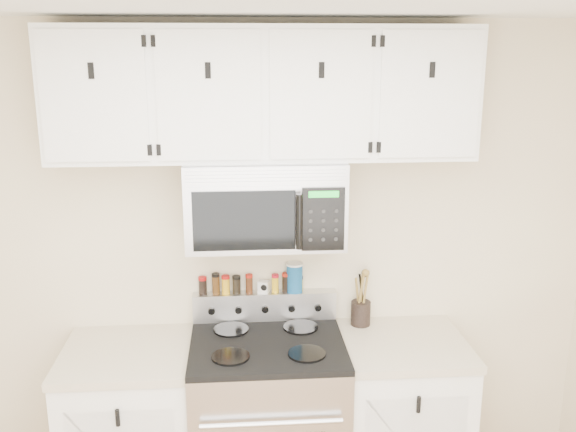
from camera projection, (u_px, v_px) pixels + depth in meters
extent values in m
cube|color=#C4B093|center=(264.00, 263.00, 3.40)|extent=(3.50, 0.01, 2.50)
cube|color=#B7B7BA|center=(268.00, 430.00, 3.29)|extent=(0.76, 0.65, 0.92)
cube|color=black|center=(267.00, 345.00, 3.17)|extent=(0.76, 0.65, 0.03)
cube|color=#B7B7BA|center=(265.00, 306.00, 3.42)|extent=(0.76, 0.08, 0.15)
cylinder|color=black|center=(231.00, 357.00, 3.00)|extent=(0.18, 0.18, 0.01)
cylinder|color=black|center=(307.00, 354.00, 3.03)|extent=(0.18, 0.18, 0.01)
cylinder|color=black|center=(231.00, 329.00, 3.29)|extent=(0.18, 0.18, 0.01)
cylinder|color=black|center=(301.00, 327.00, 3.32)|extent=(0.18, 0.18, 0.01)
cube|color=#BCAD8F|center=(127.00, 354.00, 3.15)|extent=(0.64, 0.62, 0.04)
cube|color=white|center=(399.00, 424.00, 3.37)|extent=(0.62, 0.60, 0.88)
cube|color=#BCAD8F|center=(403.00, 344.00, 3.25)|extent=(0.64, 0.62, 0.04)
cube|color=#9E9EA3|center=(265.00, 202.00, 3.12)|extent=(0.76, 0.38, 0.42)
cube|color=#B7B7BA|center=(266.00, 175.00, 2.89)|extent=(0.73, 0.01, 0.08)
cube|color=black|center=(244.00, 221.00, 2.93)|extent=(0.47, 0.01, 0.28)
cube|color=black|center=(323.00, 219.00, 2.96)|extent=(0.20, 0.01, 0.30)
cylinder|color=black|center=(299.00, 222.00, 2.92)|extent=(0.03, 0.03, 0.26)
cube|color=white|center=(264.00, 93.00, 3.01)|extent=(2.00, 0.33, 0.62)
cube|color=white|center=(93.00, 97.00, 2.79)|extent=(0.46, 0.01, 0.57)
cube|color=black|center=(91.00, 71.00, 2.76)|extent=(0.02, 0.01, 0.07)
cube|color=white|center=(209.00, 96.00, 2.83)|extent=(0.46, 0.01, 0.57)
cube|color=black|center=(208.00, 70.00, 2.79)|extent=(0.03, 0.01, 0.07)
cube|color=white|center=(321.00, 96.00, 2.87)|extent=(0.46, 0.01, 0.57)
cube|color=black|center=(322.00, 70.00, 2.83)|extent=(0.03, 0.01, 0.07)
cube|color=white|center=(430.00, 95.00, 2.91)|extent=(0.46, 0.01, 0.57)
cube|color=black|center=(432.00, 70.00, 2.87)|extent=(0.02, 0.01, 0.07)
cylinder|color=black|center=(361.00, 313.00, 3.42)|extent=(0.10, 0.10, 0.13)
cylinder|color=olive|center=(361.00, 296.00, 3.40)|extent=(0.01, 0.01, 0.24)
cylinder|color=olive|center=(365.00, 295.00, 3.39)|extent=(0.01, 0.01, 0.26)
cylinder|color=olive|center=(358.00, 297.00, 3.40)|extent=(0.01, 0.01, 0.23)
cylinder|color=black|center=(362.00, 295.00, 3.41)|extent=(0.01, 0.01, 0.24)
cylinder|color=olive|center=(360.00, 296.00, 3.38)|extent=(0.01, 0.01, 0.25)
cube|color=white|center=(264.00, 287.00, 3.39)|extent=(0.07, 0.06, 0.06)
cylinder|color=#14528D|center=(295.00, 278.00, 3.39)|extent=(0.09, 0.09, 0.15)
cylinder|color=white|center=(295.00, 264.00, 3.37)|extent=(0.09, 0.09, 0.01)
cylinder|color=black|center=(203.00, 287.00, 3.37)|extent=(0.04, 0.04, 0.08)
cylinder|color=#A40C0D|center=(202.00, 278.00, 3.35)|extent=(0.04, 0.04, 0.02)
cylinder|color=#452A10|center=(216.00, 285.00, 3.37)|extent=(0.04, 0.04, 0.10)
cylinder|color=black|center=(216.00, 275.00, 3.35)|extent=(0.04, 0.04, 0.02)
cylinder|color=gold|center=(226.00, 286.00, 3.37)|extent=(0.04, 0.04, 0.08)
cylinder|color=#AC0D0D|center=(226.00, 277.00, 3.36)|extent=(0.04, 0.04, 0.02)
cylinder|color=black|center=(237.00, 286.00, 3.38)|extent=(0.04, 0.04, 0.08)
cylinder|color=black|center=(236.00, 277.00, 3.37)|extent=(0.04, 0.04, 0.02)
cylinder|color=#462411|center=(249.00, 285.00, 3.38)|extent=(0.04, 0.04, 0.09)
cylinder|color=#A9170D|center=(249.00, 276.00, 3.37)|extent=(0.04, 0.04, 0.02)
cylinder|color=gold|center=(275.00, 285.00, 3.39)|extent=(0.04, 0.04, 0.08)
cylinder|color=#B30D1F|center=(275.00, 276.00, 3.38)|extent=(0.04, 0.04, 0.02)
cylinder|color=black|center=(286.00, 284.00, 3.40)|extent=(0.04, 0.04, 0.09)
cylinder|color=#A21B0C|center=(286.00, 274.00, 3.38)|extent=(0.04, 0.04, 0.02)
cylinder|color=#463011|center=(296.00, 284.00, 3.40)|extent=(0.04, 0.04, 0.09)
cylinder|color=black|center=(296.00, 275.00, 3.39)|extent=(0.05, 0.05, 0.02)
cylinder|color=yellow|center=(300.00, 285.00, 3.41)|extent=(0.04, 0.04, 0.07)
cylinder|color=black|center=(300.00, 278.00, 3.40)|extent=(0.04, 0.04, 0.02)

